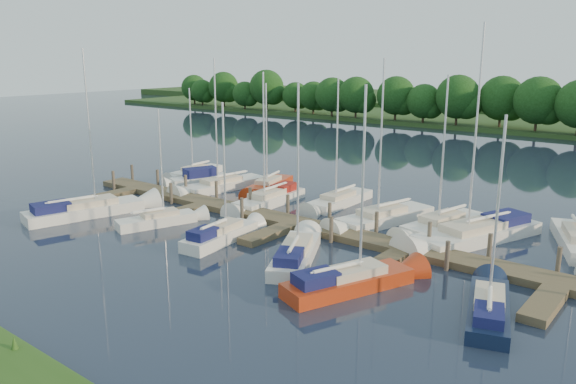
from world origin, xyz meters
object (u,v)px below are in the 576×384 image
Objects in this scene: sailboat_n_0 at (194,173)px; sailboat_n_5 at (337,202)px; dock at (290,226)px; sailboat_s_2 at (222,236)px; motorboat at (198,180)px.

sailboat_n_0 is 0.86× the size of sailboat_n_5.
dock is 4.61× the size of sailboat_s_2.
sailboat_n_5 reaches higher than motorboat.
sailboat_n_5 is (13.33, 1.53, -0.10)m from motorboat.
sailboat_n_5 is 1.11× the size of sailboat_s_2.
sailboat_n_0 is 3.44m from motorboat.
sailboat_s_2 is (12.42, -9.64, -0.03)m from motorboat.
motorboat is at bearing 159.91° from dock.
sailboat_s_2 is at bearing 138.32° from sailboat_n_0.
motorboat is 0.60× the size of sailboat_n_5.
sailboat_n_0 is at bearing -2.23° from sailboat_n_5.
motorboat is at bearing 6.27° from sailboat_n_5.
motorboat is (2.74, -2.08, 0.09)m from sailboat_n_0.
motorboat is at bearing 135.78° from sailboat_s_2.
sailboat_n_5 is at bearing -150.59° from motorboat.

